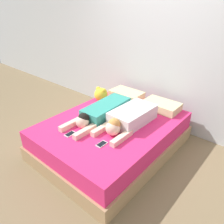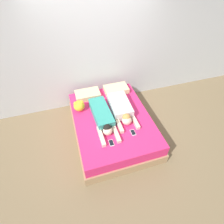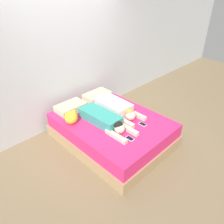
# 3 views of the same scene
# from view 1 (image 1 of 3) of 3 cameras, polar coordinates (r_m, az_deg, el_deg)

# --- Properties ---
(ground_plane) EXTENTS (12.00, 12.00, 0.00)m
(ground_plane) POSITION_cam_1_polar(r_m,az_deg,el_deg) (3.34, 0.00, -9.41)
(ground_plane) COLOR #7F6B4C
(wall_back) EXTENTS (12.00, 0.06, 2.60)m
(wall_back) POSITION_cam_1_polar(r_m,az_deg,el_deg) (3.69, 12.32, 16.00)
(wall_back) COLOR silver
(wall_back) RESTS_ON ground_plane
(bed) EXTENTS (1.56, 2.03, 0.47)m
(bed) POSITION_cam_1_polar(r_m,az_deg,el_deg) (3.21, 0.00, -6.14)
(bed) COLOR tan
(bed) RESTS_ON ground_plane
(pillow_head_left) EXTENTS (0.54, 0.34, 0.12)m
(pillow_head_left) POSITION_cam_1_polar(r_m,az_deg,el_deg) (3.79, 3.84, 4.59)
(pillow_head_left) COLOR beige
(pillow_head_left) RESTS_ON bed
(pillow_head_right) EXTENTS (0.54, 0.34, 0.12)m
(pillow_head_right) POSITION_cam_1_polar(r_m,az_deg,el_deg) (3.47, 12.78, 1.61)
(pillow_head_right) COLOR beige
(pillow_head_right) RESTS_ON bed
(person_left) EXTENTS (0.36, 1.15, 0.20)m
(person_left) POSITION_cam_1_polar(r_m,az_deg,el_deg) (3.14, -2.82, 0.02)
(person_left) COLOR teal
(person_left) RESTS_ON bed
(person_right) EXTENTS (0.40, 0.98, 0.22)m
(person_right) POSITION_cam_1_polar(r_m,az_deg,el_deg) (2.97, 4.37, -1.58)
(person_right) COLOR silver
(person_right) RESTS_ON bed
(cell_phone_left) EXTENTS (0.08, 0.14, 0.01)m
(cell_phone_left) POSITION_cam_1_polar(r_m,az_deg,el_deg) (2.85, -10.90, -5.68)
(cell_phone_left) COLOR silver
(cell_phone_left) RESTS_ON bed
(cell_phone_right) EXTENTS (0.08, 0.14, 0.01)m
(cell_phone_right) POSITION_cam_1_polar(r_m,az_deg,el_deg) (2.62, -2.73, -8.39)
(cell_phone_right) COLOR silver
(cell_phone_right) RESTS_ON bed
(plush_toy) EXTENTS (0.23, 0.23, 0.24)m
(plush_toy) POSITION_cam_1_polar(r_m,az_deg,el_deg) (3.65, -2.89, 4.68)
(plush_toy) COLOR yellow
(plush_toy) RESTS_ON bed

